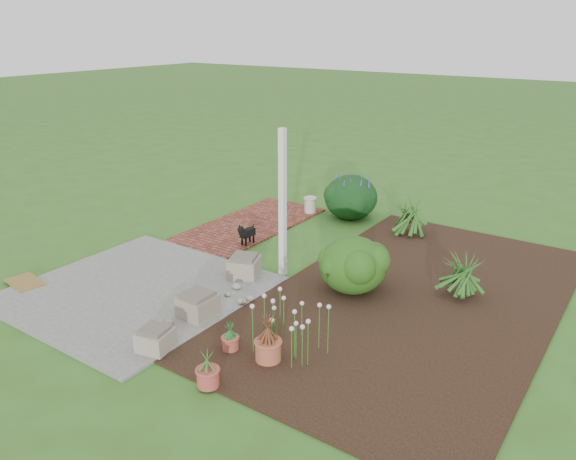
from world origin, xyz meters
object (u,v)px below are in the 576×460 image
Objects in this scene: evergreen_shrub at (353,263)px; stone_trough_near at (155,340)px; cream_ceramic_urn at (310,205)px; black_dog at (246,233)px.

stone_trough_near is at bearing -112.54° from evergreen_shrub.
stone_trough_near is 3.27m from evergreen_shrub.
stone_trough_near is 0.38× the size of evergreen_shrub.
cream_ceramic_urn is (-1.38, 5.89, 0.04)m from stone_trough_near.
evergreen_shrub is (1.25, 3.01, 0.31)m from stone_trough_near.
stone_trough_near is 3.80m from black_dog.
evergreen_shrub is at bearing -9.44° from black_dog.
black_dog is 2.34m from cream_ceramic_urn.
evergreen_shrub is (2.58, -0.55, 0.20)m from black_dog.
evergreen_shrub is at bearing -47.66° from cream_ceramic_urn.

